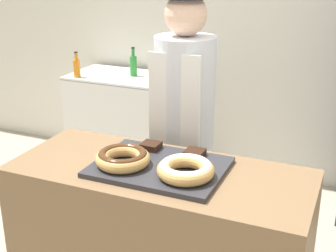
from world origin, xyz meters
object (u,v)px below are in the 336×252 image
donut_chocolate_glaze (123,157)px  brownie_back_right (195,153)px  baker_person (184,131)px  bottle_orange (77,67)px  brownie_back_left (151,146)px  serving_tray (159,167)px  donut_light_glaze (186,169)px  bottle_green (133,65)px  chest_freezer (121,122)px

donut_chocolate_glaze → brownie_back_right: size_ratio=2.81×
baker_person → bottle_orange: size_ratio=7.89×
brownie_back_left → serving_tray: bearing=-53.1°
serving_tray → donut_chocolate_glaze: donut_chocolate_glaze is taller
bottle_orange → donut_chocolate_glaze: bearing=-50.6°
brownie_back_right → donut_light_glaze: bearing=-80.1°
serving_tray → bottle_green: bearing=120.5°
donut_chocolate_glaze → bottle_orange: 2.09m
bottle_green → brownie_back_right: bearing=-54.4°
donut_chocolate_glaze → bottle_orange: bearing=129.4°
donut_chocolate_glaze → bottle_orange: (-1.33, 1.61, -0.05)m
chest_freezer → bottle_green: bearing=7.6°
baker_person → chest_freezer: bearing=131.9°
brownie_back_left → chest_freezer: brownie_back_left is taller
brownie_back_left → chest_freezer: size_ratio=0.10×
brownie_back_right → baker_person: (-0.21, 0.40, -0.06)m
brownie_back_left → donut_chocolate_glaze: bearing=-99.9°
brownie_back_right → bottle_orange: size_ratio=0.40×
serving_tray → donut_chocolate_glaze: (-0.15, -0.07, 0.05)m
baker_person → chest_freezer: (-1.08, 1.21, -0.49)m
brownie_back_left → brownie_back_right: same height
chest_freezer → brownie_back_left: bearing=-56.5°
brownie_back_left → bottle_green: bottle_green is taller
serving_tray → brownie_back_right: size_ratio=6.66×
donut_light_glaze → brownie_back_right: donut_light_glaze is taller
brownie_back_right → chest_freezer: (-1.30, 1.61, -0.55)m
brownie_back_left → brownie_back_right: 0.23m
serving_tray → bottle_orange: (-1.48, 1.55, 0.00)m
chest_freezer → bottle_green: size_ratio=3.52×
serving_tray → bottle_green: size_ratio=2.36×
serving_tray → brownie_back_left: size_ratio=6.66×
baker_person → bottle_orange: baker_person is taller
donut_light_glaze → brownie_back_right: (-0.04, 0.22, -0.02)m
brownie_back_left → brownie_back_right: (0.23, 0.00, 0.00)m
chest_freezer → bottle_green: (0.13, 0.02, 0.54)m
serving_tray → brownie_back_right: brownie_back_right is taller
serving_tray → bottle_orange: bottle_orange is taller
bottle_orange → brownie_back_right: bearing=-41.2°
brownie_back_left → chest_freezer: (-1.06, 1.61, -0.55)m
brownie_back_right → brownie_back_left: bearing=180.0°
bottle_green → bottle_orange: bottle_green is taller
brownie_back_left → bottle_orange: (-1.36, 1.39, -0.02)m
donut_chocolate_glaze → chest_freezer: 2.17m
brownie_back_right → baker_person: size_ratio=0.05×
donut_light_glaze → chest_freezer: size_ratio=0.28×
serving_tray → chest_freezer: (-1.18, 1.76, -0.52)m
donut_chocolate_glaze → bottle_green: bottle_green is taller
brownie_back_left → bottle_green: size_ratio=0.35×
donut_chocolate_glaze → baker_person: (0.06, 0.62, -0.08)m
bottle_green → baker_person: bearing=-52.1°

